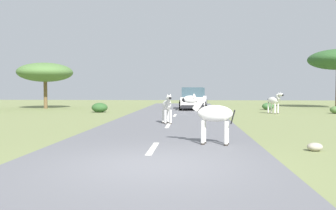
% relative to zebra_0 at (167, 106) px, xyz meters
% --- Properties ---
extents(ground_plane, '(90.00, 90.00, 0.00)m').
position_rel_zebra_0_xyz_m(ground_plane, '(0.35, -8.87, -0.88)').
color(ground_plane, olive).
extents(road, '(6.00, 64.00, 0.05)m').
position_rel_zebra_0_xyz_m(road, '(0.11, -8.87, -0.85)').
color(road, slate).
rests_on(road, ground_plane).
extents(lane_markings, '(0.16, 56.00, 0.01)m').
position_rel_zebra_0_xyz_m(lane_markings, '(0.11, -9.87, -0.83)').
color(lane_markings, silver).
rests_on(lane_markings, road).
extents(zebra_0, '(0.62, 1.45, 1.39)m').
position_rel_zebra_0_xyz_m(zebra_0, '(0.00, 0.00, 0.00)').
color(zebra_0, silver).
rests_on(zebra_0, road).
extents(zebra_1, '(0.94, 1.42, 1.45)m').
position_rel_zebra_0_xyz_m(zebra_1, '(6.64, 7.75, -0.01)').
color(zebra_1, silver).
rests_on(zebra_1, ground_plane).
extents(zebra_2, '(1.55, 0.62, 1.48)m').
position_rel_zebra_0_xyz_m(zebra_2, '(1.74, -6.05, 0.05)').
color(zebra_2, silver).
rests_on(zebra_2, road).
extents(car_0, '(2.23, 4.44, 1.74)m').
position_rel_zebra_0_xyz_m(car_0, '(1.42, 17.83, -0.03)').
color(car_0, silver).
rests_on(car_0, road).
extents(car_1, '(2.10, 4.38, 1.74)m').
position_rel_zebra_0_xyz_m(car_1, '(1.14, 11.79, -0.03)').
color(car_1, white).
rests_on(car_1, road).
extents(tree_0, '(4.59, 4.59, 3.87)m').
position_rel_zebra_0_xyz_m(tree_0, '(-11.28, 12.82, 2.18)').
color(tree_0, brown).
rests_on(tree_0, ground_plane).
extents(bush_1, '(0.84, 0.75, 0.50)m').
position_rel_zebra_0_xyz_m(bush_1, '(10.87, 8.14, -0.63)').
color(bush_1, '#4C7038').
rests_on(bush_1, ground_plane).
extents(bush_2, '(0.92, 0.83, 0.55)m').
position_rel_zebra_0_xyz_m(bush_2, '(7.21, 12.34, -0.60)').
color(bush_2, '#386633').
rests_on(bush_2, ground_plane).
extents(bush_3, '(1.13, 1.02, 0.68)m').
position_rel_zebra_0_xyz_m(bush_3, '(-5.41, 8.32, -0.54)').
color(bush_3, '#2D5628').
rests_on(bush_3, ground_plane).
extents(rock_1, '(0.40, 0.33, 0.23)m').
position_rel_zebra_0_xyz_m(rock_1, '(4.44, -6.69, -0.77)').
color(rock_1, '#A89E8C').
rests_on(rock_1, ground_plane).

